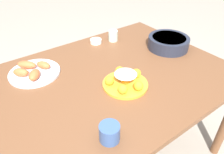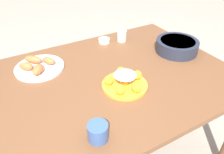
{
  "view_description": "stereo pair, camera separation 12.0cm",
  "coord_description": "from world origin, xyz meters",
  "px_view_note": "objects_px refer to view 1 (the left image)",
  "views": [
    {
      "loc": [
        -0.54,
        -0.85,
        1.48
      ],
      "look_at": [
        0.04,
        -0.06,
        0.78
      ],
      "focal_mm": 35.0,
      "sensor_mm": 36.0,
      "label": 1
    },
    {
      "loc": [
        -0.44,
        -0.92,
        1.48
      ],
      "look_at": [
        0.04,
        -0.06,
        0.78
      ],
      "focal_mm": 35.0,
      "sensor_mm": 36.0,
      "label": 2
    }
  ],
  "objects_px": {
    "cake_plate": "(125,81)",
    "serving_bowl": "(168,42)",
    "sauce_bowl": "(96,41)",
    "cup_far": "(113,36)",
    "dining_table": "(100,91)",
    "cup_near": "(110,133)",
    "seafood_platter": "(33,71)"
  },
  "relations": [
    {
      "from": "cake_plate",
      "to": "dining_table",
      "type": "bearing_deg",
      "value": 125.01
    },
    {
      "from": "cake_plate",
      "to": "serving_bowl",
      "type": "distance_m",
      "value": 0.55
    },
    {
      "from": "serving_bowl",
      "to": "sauce_bowl",
      "type": "height_order",
      "value": "serving_bowl"
    },
    {
      "from": "dining_table",
      "to": "serving_bowl",
      "type": "distance_m",
      "value": 0.63
    },
    {
      "from": "cake_plate",
      "to": "seafood_platter",
      "type": "xyz_separation_m",
      "value": [
        -0.37,
        0.41,
        -0.01
      ]
    },
    {
      "from": "serving_bowl",
      "to": "seafood_platter",
      "type": "bearing_deg",
      "value": 164.5
    },
    {
      "from": "dining_table",
      "to": "seafood_platter",
      "type": "xyz_separation_m",
      "value": [
        -0.28,
        0.28,
        0.1
      ]
    },
    {
      "from": "sauce_bowl",
      "to": "dining_table",
      "type": "bearing_deg",
      "value": -120.66
    },
    {
      "from": "sauce_bowl",
      "to": "cup_near",
      "type": "bearing_deg",
      "value": -119.29
    },
    {
      "from": "sauce_bowl",
      "to": "seafood_platter",
      "type": "height_order",
      "value": "seafood_platter"
    },
    {
      "from": "dining_table",
      "to": "serving_bowl",
      "type": "xyz_separation_m",
      "value": [
        0.61,
        0.04,
        0.12
      ]
    },
    {
      "from": "dining_table",
      "to": "cake_plate",
      "type": "height_order",
      "value": "cake_plate"
    },
    {
      "from": "dining_table",
      "to": "cup_near",
      "type": "relative_size",
      "value": 18.12
    },
    {
      "from": "dining_table",
      "to": "cup_near",
      "type": "bearing_deg",
      "value": -117.74
    },
    {
      "from": "dining_table",
      "to": "cup_far",
      "type": "xyz_separation_m",
      "value": [
        0.37,
        0.36,
        0.12
      ]
    },
    {
      "from": "dining_table",
      "to": "seafood_platter",
      "type": "relative_size",
      "value": 5.28
    },
    {
      "from": "cake_plate",
      "to": "cup_far",
      "type": "relative_size",
      "value": 3.15
    },
    {
      "from": "cake_plate",
      "to": "cup_near",
      "type": "relative_size",
      "value": 2.88
    },
    {
      "from": "seafood_platter",
      "to": "cup_near",
      "type": "distance_m",
      "value": 0.66
    },
    {
      "from": "cake_plate",
      "to": "seafood_platter",
      "type": "height_order",
      "value": "cake_plate"
    },
    {
      "from": "dining_table",
      "to": "cake_plate",
      "type": "relative_size",
      "value": 6.3
    },
    {
      "from": "dining_table",
      "to": "serving_bowl",
      "type": "height_order",
      "value": "serving_bowl"
    },
    {
      "from": "cup_far",
      "to": "sauce_bowl",
      "type": "bearing_deg",
      "value": 161.85
    },
    {
      "from": "cake_plate",
      "to": "sauce_bowl",
      "type": "bearing_deg",
      "value": 73.96
    },
    {
      "from": "cake_plate",
      "to": "seafood_platter",
      "type": "bearing_deg",
      "value": 131.85
    },
    {
      "from": "sauce_bowl",
      "to": "cake_plate",
      "type": "bearing_deg",
      "value": -106.04
    },
    {
      "from": "sauce_bowl",
      "to": "cup_far",
      "type": "xyz_separation_m",
      "value": [
        0.13,
        -0.04,
        0.02
      ]
    },
    {
      "from": "cake_plate",
      "to": "serving_bowl",
      "type": "bearing_deg",
      "value": 17.23
    },
    {
      "from": "cup_far",
      "to": "cake_plate",
      "type": "bearing_deg",
      "value": -119.83
    },
    {
      "from": "sauce_bowl",
      "to": "seafood_platter",
      "type": "relative_size",
      "value": 0.28
    },
    {
      "from": "dining_table",
      "to": "seafood_platter",
      "type": "height_order",
      "value": "seafood_platter"
    },
    {
      "from": "cup_far",
      "to": "seafood_platter",
      "type": "bearing_deg",
      "value": -172.91
    }
  ]
}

